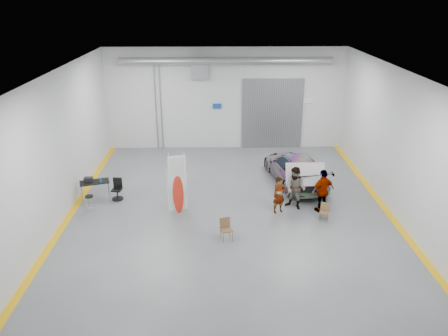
{
  "coord_description": "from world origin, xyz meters",
  "views": [
    {
      "loc": [
        -0.57,
        -17.32,
        8.9
      ],
      "look_at": [
        -0.22,
        0.9,
        1.5
      ],
      "focal_mm": 35.0,
      "sensor_mm": 36.0,
      "label": 1
    }
  ],
  "objects_px": {
    "person_b": "(296,188)",
    "shop_stool": "(90,204)",
    "work_table": "(93,182)",
    "surfboard_display": "(177,189)",
    "office_chair": "(117,190)",
    "person_c": "(323,191)",
    "folding_chair_near": "(226,234)",
    "person_a": "(279,195)",
    "sedan_car": "(295,168)",
    "folding_chair_far": "(324,216)"
  },
  "relations": [
    {
      "from": "shop_stool",
      "to": "surfboard_display",
      "type": "bearing_deg",
      "value": -2.54
    },
    {
      "from": "work_table",
      "to": "office_chair",
      "type": "height_order",
      "value": "work_table"
    },
    {
      "from": "folding_chair_near",
      "to": "shop_stool",
      "type": "xyz_separation_m",
      "value": [
        -5.86,
        2.5,
        0.09
      ]
    },
    {
      "from": "person_b",
      "to": "surfboard_display",
      "type": "height_order",
      "value": "surfboard_display"
    },
    {
      "from": "sedan_car",
      "to": "shop_stool",
      "type": "relative_size",
      "value": 6.96
    },
    {
      "from": "sedan_car",
      "to": "work_table",
      "type": "xyz_separation_m",
      "value": [
        -9.58,
        -1.63,
        0.08
      ]
    },
    {
      "from": "person_c",
      "to": "folding_chair_far",
      "type": "bearing_deg",
      "value": 59.04
    },
    {
      "from": "person_c",
      "to": "office_chair",
      "type": "distance_m",
      "value": 9.23
    },
    {
      "from": "sedan_car",
      "to": "office_chair",
      "type": "distance_m",
      "value": 8.66
    },
    {
      "from": "folding_chair_near",
      "to": "work_table",
      "type": "relative_size",
      "value": 0.61
    },
    {
      "from": "folding_chair_near",
      "to": "work_table",
      "type": "xyz_separation_m",
      "value": [
        -6.02,
        3.83,
        0.54
      ]
    },
    {
      "from": "person_a",
      "to": "folding_chair_near",
      "type": "xyz_separation_m",
      "value": [
        -2.31,
        -2.26,
        -0.54
      ]
    },
    {
      "from": "folding_chair_near",
      "to": "shop_stool",
      "type": "distance_m",
      "value": 6.37
    },
    {
      "from": "person_b",
      "to": "person_a",
      "type": "bearing_deg",
      "value": -119.76
    },
    {
      "from": "surfboard_display",
      "to": "work_table",
      "type": "distance_m",
      "value": 4.24
    },
    {
      "from": "person_b",
      "to": "person_c",
      "type": "xyz_separation_m",
      "value": [
        1.12,
        -0.3,
        0.01
      ]
    },
    {
      "from": "surfboard_display",
      "to": "office_chair",
      "type": "relative_size",
      "value": 2.81
    },
    {
      "from": "sedan_car",
      "to": "person_a",
      "type": "relative_size",
      "value": 3.13
    },
    {
      "from": "sedan_car",
      "to": "folding_chair_far",
      "type": "distance_m",
      "value": 4.09
    },
    {
      "from": "person_b",
      "to": "shop_stool",
      "type": "relative_size",
      "value": 2.63
    },
    {
      "from": "surfboard_display",
      "to": "folding_chair_near",
      "type": "height_order",
      "value": "surfboard_display"
    },
    {
      "from": "person_b",
      "to": "office_chair",
      "type": "xyz_separation_m",
      "value": [
        -7.99,
        1.08,
        -0.53
      ]
    },
    {
      "from": "sedan_car",
      "to": "person_c",
      "type": "height_order",
      "value": "person_c"
    },
    {
      "from": "surfboard_display",
      "to": "shop_stool",
      "type": "height_order",
      "value": "surfboard_display"
    },
    {
      "from": "sedan_car",
      "to": "folding_chair_far",
      "type": "height_order",
      "value": "sedan_car"
    },
    {
      "from": "folding_chair_near",
      "to": "sedan_car",
      "type": "bearing_deg",
      "value": 40.41
    },
    {
      "from": "folding_chair_far",
      "to": "work_table",
      "type": "height_order",
      "value": "work_table"
    },
    {
      "from": "shop_stool",
      "to": "work_table",
      "type": "distance_m",
      "value": 1.41
    },
    {
      "from": "person_c",
      "to": "folding_chair_near",
      "type": "bearing_deg",
      "value": 4.35
    },
    {
      "from": "person_b",
      "to": "folding_chair_near",
      "type": "relative_size",
      "value": 2.18
    },
    {
      "from": "person_b",
      "to": "work_table",
      "type": "distance_m",
      "value": 9.17
    },
    {
      "from": "folding_chair_near",
      "to": "folding_chair_far",
      "type": "relative_size",
      "value": 1.13
    },
    {
      "from": "work_table",
      "to": "surfboard_display",
      "type": "bearing_deg",
      "value": -20.71
    },
    {
      "from": "folding_chair_far",
      "to": "office_chair",
      "type": "bearing_deg",
      "value": -173.7
    },
    {
      "from": "sedan_car",
      "to": "work_table",
      "type": "height_order",
      "value": "sedan_car"
    },
    {
      "from": "folding_chair_near",
      "to": "work_table",
      "type": "distance_m",
      "value": 7.16
    },
    {
      "from": "person_c",
      "to": "work_table",
      "type": "distance_m",
      "value": 10.32
    },
    {
      "from": "person_a",
      "to": "person_b",
      "type": "bearing_deg",
      "value": 2.21
    },
    {
      "from": "office_chair",
      "to": "person_a",
      "type": "bearing_deg",
      "value": -5.5
    },
    {
      "from": "person_b",
      "to": "folding_chair_near",
      "type": "height_order",
      "value": "person_b"
    },
    {
      "from": "person_a",
      "to": "person_c",
      "type": "xyz_separation_m",
      "value": [
        1.88,
        0.06,
        0.16
      ]
    },
    {
      "from": "surfboard_display",
      "to": "folding_chair_near",
      "type": "relative_size",
      "value": 3.14
    },
    {
      "from": "folding_chair_near",
      "to": "shop_stool",
      "type": "height_order",
      "value": "folding_chair_near"
    },
    {
      "from": "person_c",
      "to": "office_chair",
      "type": "bearing_deg",
      "value": -33.26
    },
    {
      "from": "person_a",
      "to": "work_table",
      "type": "distance_m",
      "value": 8.48
    },
    {
      "from": "folding_chair_near",
      "to": "folding_chair_far",
      "type": "xyz_separation_m",
      "value": [
        4.09,
        1.43,
        -0.03
      ]
    },
    {
      "from": "person_a",
      "to": "person_b",
      "type": "xyz_separation_m",
      "value": [
        0.76,
        0.35,
        0.15
      ]
    },
    {
      "from": "sedan_car",
      "to": "shop_stool",
      "type": "distance_m",
      "value": 9.88
    },
    {
      "from": "folding_chair_far",
      "to": "work_table",
      "type": "xyz_separation_m",
      "value": [
        -10.11,
        2.4,
        0.58
      ]
    },
    {
      "from": "person_c",
      "to": "surfboard_display",
      "type": "height_order",
      "value": "surfboard_display"
    }
  ]
}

